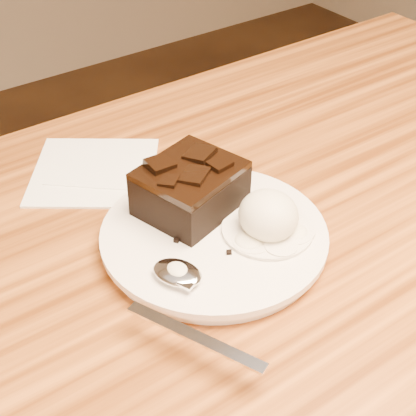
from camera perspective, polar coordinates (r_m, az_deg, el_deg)
plate at (r=0.63m, az=0.53°, el=-2.69°), size 0.22×0.22×0.02m
brownie at (r=0.64m, az=-1.58°, el=1.52°), size 0.11×0.10×0.04m
ice_cream_scoop at (r=0.61m, az=5.40°, el=-0.65°), size 0.06×0.06×0.05m
melt_puddle at (r=0.62m, az=5.30°, el=-1.96°), size 0.09×0.09×0.00m
spoon at (r=0.57m, az=-2.73°, el=-5.90°), size 0.10×0.18×0.01m
napkin at (r=0.74m, az=-10.10°, el=3.33°), size 0.19×0.19×0.01m
crumb_a at (r=0.61m, az=-2.79°, el=-2.85°), size 0.01×0.01×0.00m
crumb_b at (r=0.60m, az=1.88°, el=-3.97°), size 0.01×0.01×0.00m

